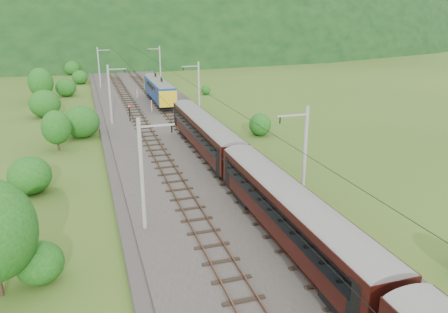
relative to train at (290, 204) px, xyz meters
name	(u,v)px	position (x,y,z in m)	size (l,w,h in m)	color
ground	(228,219)	(-2.40, 5.39, -3.26)	(600.00, 600.00, 0.00)	#335219
railbed	(195,173)	(-2.40, 15.39, -3.11)	(14.00, 220.00, 0.30)	#38332D
track_left	(170,174)	(-4.80, 15.39, -2.89)	(2.40, 220.00, 0.27)	brown
track_right	(219,169)	(0.00, 15.39, -2.89)	(2.40, 220.00, 0.27)	brown
catenary_left	(110,93)	(-8.52, 37.39, 1.24)	(2.54, 192.28, 8.00)	gray
catenary_right	(198,89)	(3.72, 37.39, 1.24)	(2.54, 192.28, 8.00)	gray
overhead_wires	(194,102)	(-2.40, 15.39, 3.84)	(4.83, 198.00, 0.03)	black
mountain_main	(95,38)	(-2.40, 265.39, -3.26)	(504.00, 360.00, 244.00)	black
train	(290,204)	(0.00, 0.00, 0.00)	(2.72, 108.75, 4.71)	black
hazard_post_near	(137,94)	(-2.86, 55.91, -2.24)	(0.15, 0.15, 1.43)	red
hazard_post_far	(152,106)	(-2.15, 43.73, -2.11)	(0.18, 0.18, 1.69)	red
signal	(130,112)	(-6.08, 38.14, -1.63)	(0.25, 0.25, 2.27)	black
vegetation_left	(44,137)	(-16.26, 24.68, -0.74)	(11.75, 140.53, 6.82)	#154512
vegetation_right	(370,190)	(9.62, 4.76, -2.12)	(4.57, 91.45, 2.54)	#154512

